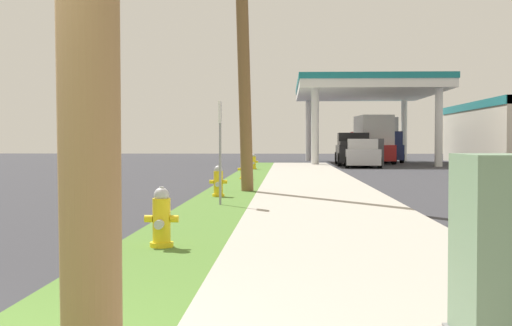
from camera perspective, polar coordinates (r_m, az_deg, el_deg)
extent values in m
cylinder|color=yellow|center=(8.75, -7.68, -6.59)|extent=(0.29, 0.29, 0.06)
cylinder|color=yellow|center=(8.72, -7.69, -4.83)|extent=(0.22, 0.22, 0.60)
sphere|color=#B2B2B7|center=(8.69, -7.70, -2.60)|extent=(0.19, 0.19, 0.19)
cylinder|color=#B2B2B7|center=(8.68, -7.70, -2.08)|extent=(0.06, 0.06, 0.05)
cylinder|color=yellow|center=(8.74, -8.72, -4.50)|extent=(0.10, 0.09, 0.09)
cylinder|color=yellow|center=(8.69, -6.65, -4.53)|extent=(0.10, 0.09, 0.09)
cylinder|color=#B2B2B7|center=(8.55, -7.89, -4.97)|extent=(0.11, 0.12, 0.11)
cylinder|color=yellow|center=(16.62, -3.08, -2.63)|extent=(0.29, 0.29, 0.06)
cylinder|color=yellow|center=(16.60, -3.08, -1.70)|extent=(0.22, 0.22, 0.60)
sphere|color=#B2B2B7|center=(16.58, -3.08, -0.53)|extent=(0.19, 0.19, 0.19)
cylinder|color=#B2B2B7|center=(16.58, -3.09, -0.25)|extent=(0.06, 0.06, 0.05)
cylinder|color=yellow|center=(16.61, -3.63, -1.53)|extent=(0.10, 0.09, 0.09)
cylinder|color=yellow|center=(16.58, -2.53, -1.54)|extent=(0.10, 0.09, 0.09)
cylinder|color=#B2B2B7|center=(16.43, -3.14, -1.74)|extent=(0.11, 0.12, 0.11)
cylinder|color=yellow|center=(24.22, -1.00, -1.26)|extent=(0.29, 0.29, 0.06)
cylinder|color=yellow|center=(24.21, -1.00, -0.62)|extent=(0.22, 0.22, 0.60)
sphere|color=#B2B2B7|center=(24.19, -1.00, 0.19)|extent=(0.19, 0.19, 0.19)
cylinder|color=#B2B2B7|center=(24.19, -1.00, 0.38)|extent=(0.06, 0.06, 0.05)
cylinder|color=yellow|center=(24.21, -1.38, -0.50)|extent=(0.10, 0.09, 0.09)
cylinder|color=yellow|center=(24.20, -0.63, -0.51)|extent=(0.10, 0.09, 0.09)
cylinder|color=#B2B2B7|center=(24.04, -1.03, -0.64)|extent=(0.11, 0.12, 0.11)
cylinder|color=yellow|center=(33.07, -0.20, -0.45)|extent=(0.29, 0.29, 0.06)
cylinder|color=yellow|center=(33.06, -0.20, 0.01)|extent=(0.22, 0.22, 0.60)
sphere|color=#B2B2B7|center=(33.05, -0.20, 0.60)|extent=(0.19, 0.19, 0.19)
cylinder|color=#B2B2B7|center=(33.05, -0.20, 0.74)|extent=(0.06, 0.06, 0.05)
cylinder|color=yellow|center=(33.07, -0.48, 0.10)|extent=(0.10, 0.09, 0.09)
cylinder|color=yellow|center=(33.05, 0.08, 0.10)|extent=(0.10, 0.09, 0.09)
cylinder|color=#B2B2B7|center=(32.89, -0.21, 0.00)|extent=(0.11, 0.12, 0.11)
cylinder|color=brown|center=(18.65, -1.16, 13.11)|extent=(0.72, 0.73, 9.94)
cube|color=slate|center=(4.59, 19.63, -6.95)|extent=(0.54, 0.71, 1.22)
cylinder|color=gray|center=(14.42, -2.93, 0.76)|extent=(0.05, 0.05, 2.10)
cube|color=white|center=(14.43, -2.94, 4.14)|extent=(0.04, 0.36, 0.44)
cylinder|color=silver|center=(40.34, 4.82, 2.89)|extent=(0.44, 0.44, 4.46)
cylinder|color=silver|center=(41.23, 14.64, 2.82)|extent=(0.44, 0.44, 4.46)
cylinder|color=silver|center=(52.09, 4.30, 2.63)|extent=(0.44, 0.44, 4.46)
cylinder|color=silver|center=(52.78, 11.95, 2.59)|extent=(0.44, 0.44, 4.46)
cube|color=white|center=(46.58, 8.88, 5.78)|extent=(8.83, 13.56, 0.50)
cube|color=#197A7F|center=(46.61, 8.88, 6.30)|extent=(8.93, 13.66, 0.36)
cube|color=#47474C|center=(40.63, 9.78, 0.84)|extent=(0.70, 1.10, 1.60)
cube|color=#47474C|center=(52.31, 8.14, 1.05)|extent=(0.70, 1.10, 1.60)
cube|color=#197A7F|center=(47.80, 17.24, 4.43)|extent=(0.50, 15.33, 0.50)
cube|color=#BCBCC1|center=(39.41, 8.62, 0.52)|extent=(2.11, 4.61, 0.85)
cube|color=#BCBCC1|center=(39.18, 8.64, 1.54)|extent=(1.73, 2.12, 0.56)
cylinder|color=black|center=(41.09, 7.32, 0.17)|extent=(0.26, 0.61, 0.60)
cylinder|color=black|center=(41.16, 9.72, 0.16)|extent=(0.26, 0.61, 0.60)
cylinder|color=black|center=(37.69, 7.42, 0.03)|extent=(0.26, 0.61, 0.60)
cylinder|color=black|center=(37.77, 10.03, 0.02)|extent=(0.26, 0.61, 0.60)
cube|color=#197075|center=(53.60, 9.61, 0.83)|extent=(2.12, 4.61, 0.85)
cube|color=#197075|center=(53.37, 9.66, 1.58)|extent=(1.73, 2.13, 0.56)
cylinder|color=black|center=(55.12, 8.40, 0.56)|extent=(0.26, 0.61, 0.60)
cylinder|color=black|center=(55.44, 10.15, 0.56)|extent=(0.26, 0.61, 0.60)
cylinder|color=black|center=(51.77, 9.03, 0.48)|extent=(0.26, 0.61, 0.60)
cylinder|color=black|center=(52.11, 10.89, 0.48)|extent=(0.26, 0.61, 0.60)
cube|color=red|center=(46.99, 9.34, 0.85)|extent=(2.38, 6.51, 1.00)
cube|color=white|center=(46.23, 9.52, 2.64)|extent=(2.19, 4.08, 1.90)
cube|color=red|center=(49.00, 8.92, 2.00)|extent=(1.96, 2.15, 0.90)
cylinder|color=black|center=(49.45, 7.71, 0.52)|extent=(0.26, 0.77, 0.76)
cylinder|color=black|center=(49.77, 9.87, 0.52)|extent=(0.26, 0.77, 0.76)
cylinder|color=black|center=(44.22, 8.74, 0.38)|extent=(0.26, 0.77, 0.76)
cylinder|color=black|center=(44.58, 11.14, 0.37)|extent=(0.26, 0.77, 0.76)
cube|color=navy|center=(49.98, 10.14, 0.90)|extent=(2.19, 6.46, 1.00)
cube|color=white|center=(50.74, 10.00, 2.55)|extent=(2.08, 4.02, 1.90)
cube|color=navy|center=(47.96, 10.54, 2.00)|extent=(1.90, 2.10, 0.90)
cylinder|color=black|center=(47.55, 11.78, 0.45)|extent=(0.24, 0.77, 0.76)
cylinder|color=black|center=(47.22, 9.52, 0.46)|extent=(0.24, 0.77, 0.76)
cylinder|color=black|center=(52.76, 10.68, 0.58)|extent=(0.24, 0.77, 0.76)
cylinder|color=black|center=(52.47, 8.64, 0.59)|extent=(0.24, 0.77, 0.76)
cube|color=black|center=(42.91, 7.96, 0.78)|extent=(2.17, 5.46, 1.00)
cube|color=black|center=(43.87, 7.88, 1.95)|extent=(1.90, 2.11, 0.76)
cube|color=black|center=(41.71, 8.07, 1.60)|extent=(1.97, 2.97, 0.24)
cylinder|color=black|center=(45.01, 6.58, 0.41)|extent=(0.24, 0.77, 0.76)
cylinder|color=black|center=(45.13, 8.99, 0.40)|extent=(0.24, 0.77, 0.76)
cylinder|color=black|center=(40.71, 6.82, 0.27)|extent=(0.24, 0.77, 0.76)
cylinder|color=black|center=(40.84, 9.48, 0.26)|extent=(0.24, 0.77, 0.76)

